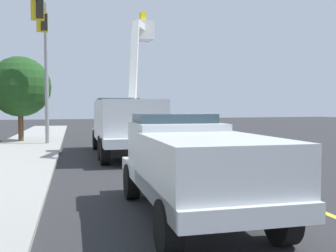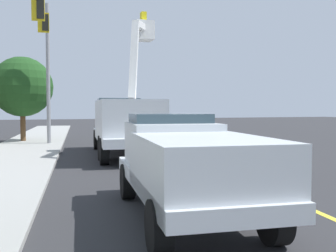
{
  "view_description": "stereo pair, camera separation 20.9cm",
  "coord_description": "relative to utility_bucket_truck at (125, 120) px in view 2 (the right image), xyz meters",
  "views": [
    {
      "loc": [
        -15.65,
        6.81,
        2.2
      ],
      "look_at": [
        0.24,
        1.04,
        1.4
      ],
      "focal_mm": 41.44,
      "sensor_mm": 36.0,
      "label": 1
    },
    {
      "loc": [
        -15.72,
        6.61,
        2.2
      ],
      "look_at": [
        0.24,
        1.04,
        1.4
      ],
      "focal_mm": 41.44,
      "sensor_mm": 36.0,
      "label": 2
    }
  ],
  "objects": [
    {
      "name": "ground",
      "position": [
        -1.92,
        -2.59,
        -1.61
      ],
      "size": [
        120.0,
        120.0,
        0.0
      ],
      "primitive_type": "plane",
      "color": "#2D2D30"
    },
    {
      "name": "traffic_signal_mast",
      "position": [
        4.15,
        3.35,
        3.87
      ],
      "size": [
        6.94,
        0.98,
        8.23
      ],
      "color": "gray",
      "rests_on": "ground"
    },
    {
      "name": "utility_bucket_truck",
      "position": [
        0.0,
        0.0,
        0.0
      ],
      "size": [
        8.42,
        3.36,
        6.82
      ],
      "color": "silver",
      "rests_on": "ground"
    },
    {
      "name": "traffic_cone_mid_front",
      "position": [
        3.63,
        -2.25,
        -1.19
      ],
      "size": [
        0.4,
        0.4,
        0.86
      ],
      "color": "black",
      "rests_on": "ground"
    },
    {
      "name": "street_tree_right",
      "position": [
        8.26,
        4.63,
        1.89
      ],
      "size": [
        3.74,
        3.74,
        5.38
      ],
      "color": "brown",
      "rests_on": "ground"
    },
    {
      "name": "service_pickup_truck",
      "position": [
        -10.51,
        1.14,
        -0.49
      ],
      "size": [
        5.79,
        2.68,
        2.06
      ],
      "color": "silver",
      "rests_on": "ground"
    },
    {
      "name": "passing_minivan",
      "position": [
        5.65,
        -5.81,
        -0.64
      ],
      "size": [
        4.97,
        2.4,
        1.69
      ],
      "color": "maroon",
      "rests_on": "ground"
    },
    {
      "name": "sidewalk_far_side",
      "position": [
        -1.12,
        4.93,
        -1.55
      ],
      "size": [
        60.04,
        9.95,
        0.12
      ],
      "primitive_type": "cube",
      "rotation": [
        0.0,
        0.0,
        -0.11
      ],
      "color": "#9E9E99",
      "rests_on": "ground"
    },
    {
      "name": "lane_centre_stripe",
      "position": [
        -1.92,
        -2.59,
        -1.6
      ],
      "size": [
        49.73,
        5.47,
        0.01
      ],
      "primitive_type": "cube",
      "rotation": [
        0.0,
        0.0,
        -0.11
      ],
      "color": "yellow",
      "rests_on": "ground"
    }
  ]
}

